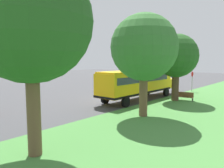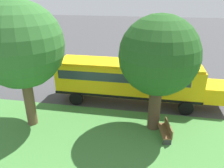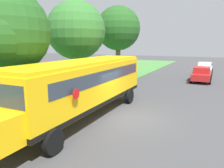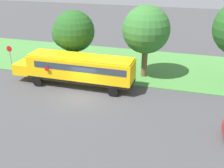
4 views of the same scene
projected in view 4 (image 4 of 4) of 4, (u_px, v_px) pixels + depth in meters
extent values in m
plane|color=#424244|center=(80.00, 97.00, 24.10)|extent=(120.00, 120.00, 0.00)
cube|color=#47843D|center=(111.00, 62.00, 32.81)|extent=(12.00, 80.00, 0.08)
cube|color=yellow|center=(81.00, 68.00, 25.61)|extent=(2.50, 10.50, 2.20)
cube|color=yellow|center=(26.00, 67.00, 27.45)|extent=(2.20, 1.90, 1.10)
cube|color=yellow|center=(80.00, 57.00, 25.12)|extent=(2.35, 10.29, 0.16)
cube|color=black|center=(81.00, 78.00, 26.01)|extent=(2.54, 10.54, 0.20)
cube|color=#2D3842|center=(83.00, 64.00, 25.34)|extent=(2.53, 9.24, 0.64)
cube|color=#2D3842|center=(33.00, 59.00, 26.77)|extent=(2.25, 0.12, 0.80)
cylinder|color=red|center=(47.00, 69.00, 25.05)|extent=(0.03, 0.44, 0.44)
cylinder|color=black|center=(38.00, 81.00, 26.19)|extent=(0.30, 1.00, 1.00)
cylinder|color=black|center=(50.00, 72.00, 28.37)|extent=(0.30, 1.00, 1.00)
cylinder|color=black|center=(113.00, 91.00, 24.14)|extent=(0.30, 1.00, 1.00)
cylinder|color=black|center=(120.00, 81.00, 26.32)|extent=(0.30, 1.00, 1.00)
cylinder|color=#4C3826|center=(76.00, 59.00, 29.21)|extent=(0.72, 0.72, 3.03)
sphere|color=#23561E|center=(74.00, 31.00, 27.89)|extent=(4.42, 4.42, 4.42)
sphere|color=#23561E|center=(66.00, 34.00, 27.83)|extent=(3.11, 3.11, 3.11)
cylinder|color=brown|center=(144.00, 62.00, 28.00)|extent=(0.61, 0.61, 3.31)
sphere|color=#33702D|center=(146.00, 30.00, 26.55)|extent=(4.89, 4.89, 4.89)
sphere|color=#33702D|center=(148.00, 29.00, 26.75)|extent=(2.95, 2.95, 2.95)
cylinder|color=gray|center=(11.00, 60.00, 30.42)|extent=(0.08, 0.08, 2.10)
cylinder|color=red|center=(9.00, 49.00, 29.86)|extent=(0.03, 0.68, 0.68)
cube|color=brown|center=(74.00, 65.00, 30.53)|extent=(1.67, 0.80, 0.08)
cube|color=brown|center=(72.00, 63.00, 30.45)|extent=(1.58, 0.37, 0.44)
cube|color=#333333|center=(73.00, 69.00, 29.96)|extent=(0.17, 0.46, 0.45)
cube|color=#333333|center=(75.00, 65.00, 31.30)|extent=(0.17, 0.46, 0.45)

